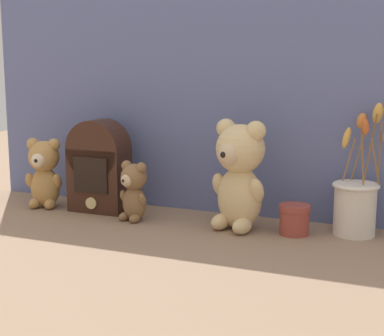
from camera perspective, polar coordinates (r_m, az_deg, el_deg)
The scene contains 8 objects.
ground_plane at distance 1.62m, azimuth -0.28°, elevation -5.54°, with size 4.00×4.00×0.00m, color #8E7056.
backdrop_wall at distance 1.71m, azimuth 1.93°, elevation 8.31°, with size 1.48×0.02×0.76m.
teddy_bear_large at distance 1.55m, azimuth 4.59°, elevation -0.47°, with size 0.16×0.15×0.29m.
teddy_bear_medium at distance 1.85m, azimuth -14.15°, elevation -0.32°, with size 0.12×0.11×0.21m.
teddy_bear_small at distance 1.65m, azimuth -5.69°, elevation -2.12°, with size 0.09×0.08×0.17m.
flower_vase at distance 1.56m, azimuth 15.64°, elevation -3.09°, with size 0.15×0.13×0.34m.
vintage_radio at distance 1.76m, azimuth -9.00°, elevation 0.29°, with size 0.17×0.10×0.27m.
decorative_tin_tall at distance 1.54m, azimuth 9.90°, elevation -4.93°, with size 0.08×0.08×0.08m.
Camera 1 is at (0.61, -1.43, 0.44)m, focal length 55.00 mm.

